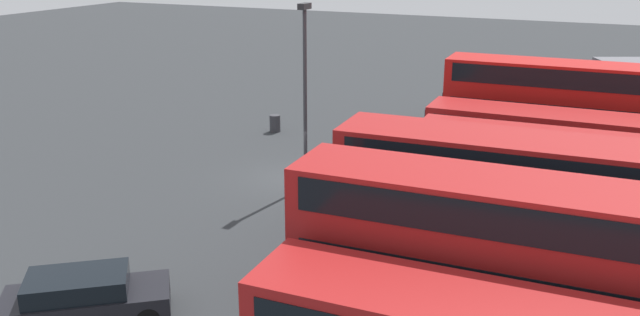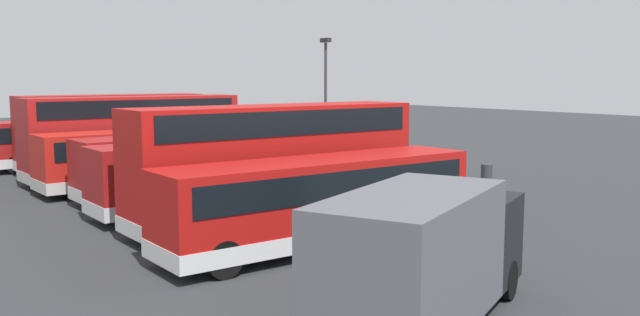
% 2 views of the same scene
% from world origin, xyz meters
% --- Properties ---
extents(ground_plane, '(140.00, 140.00, 0.00)m').
position_xyz_m(ground_plane, '(0.00, 0.00, 0.00)').
color(ground_plane, '#2D3033').
extents(bus_single_deck_near_end, '(2.86, 11.37, 2.95)m').
position_xyz_m(bus_single_deck_near_end, '(-12.80, 11.04, 1.62)').
color(bus_single_deck_near_end, '#B71411').
rests_on(bus_single_deck_near_end, ground).
extents(bus_double_decker_second, '(2.90, 11.60, 4.55)m').
position_xyz_m(bus_double_decker_second, '(-9.04, 10.45, 2.45)').
color(bus_double_decker_second, '#B71411').
rests_on(bus_double_decker_second, ground).
extents(bus_single_deck_third, '(2.85, 11.42, 2.95)m').
position_xyz_m(bus_single_deck_third, '(-5.20, 10.56, 1.62)').
color(bus_single_deck_third, '#A51919').
rests_on(bus_single_deck_third, ground).
extents(bus_single_deck_fourth, '(3.03, 10.53, 2.95)m').
position_xyz_m(bus_single_deck_fourth, '(-1.68, 10.60, 1.62)').
color(bus_single_deck_fourth, '#A51919').
rests_on(bus_single_deck_fourth, ground).
extents(bus_single_deck_fifth, '(3.07, 11.14, 2.95)m').
position_xyz_m(bus_single_deck_fifth, '(1.96, 11.06, 1.62)').
color(bus_single_deck_fifth, red).
rests_on(bus_single_deck_fifth, ground).
extents(bus_double_decker_sixth, '(3.16, 11.80, 4.55)m').
position_xyz_m(bus_double_decker_sixth, '(5.20, 10.69, 2.45)').
color(bus_double_decker_sixth, '#A51919').
rests_on(bus_double_decker_sixth, ground).
extents(bus_double_decker_seventh, '(2.98, 10.80, 4.55)m').
position_xyz_m(bus_double_decker_seventh, '(9.20, 10.58, 2.45)').
color(bus_double_decker_seventh, '#A51919').
rests_on(bus_double_decker_seventh, ground).
extents(box_truck_blue, '(5.44, 7.85, 3.20)m').
position_xyz_m(box_truck_blue, '(-19.95, 13.30, 1.71)').
color(box_truck_blue, '#595960').
rests_on(box_truck_blue, ground).
extents(car_hatchback_silver, '(4.16, 4.68, 1.43)m').
position_xyz_m(car_hatchback_silver, '(12.83, 0.13, 0.70)').
color(car_hatchback_silver, black).
rests_on(car_hatchback_silver, ground).
extents(lamp_post_tall, '(0.70, 0.30, 7.78)m').
position_xyz_m(lamp_post_tall, '(0.69, 1.06, 4.57)').
color(lamp_post_tall, '#38383D').
rests_on(lamp_post_tall, ground).
extents(waste_bin_yellow, '(0.60, 0.60, 0.95)m').
position_xyz_m(waste_bin_yellow, '(-6.58, -4.36, 0.47)').
color(waste_bin_yellow, '#333338').
rests_on(waste_bin_yellow, ground).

